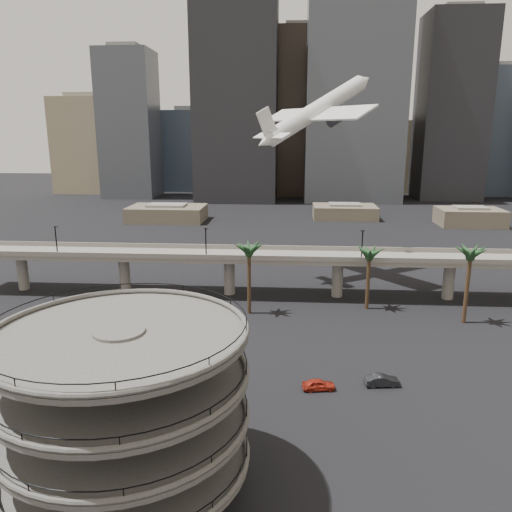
# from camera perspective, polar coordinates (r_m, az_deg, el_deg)

# --- Properties ---
(ground) EXTENTS (700.00, 700.00, 0.00)m
(ground) POSITION_cam_1_polar(r_m,az_deg,el_deg) (53.66, 1.87, -23.41)
(ground) COLOR black
(ground) RESTS_ON ground
(parking_ramp) EXTENTS (22.20, 22.20, 17.35)m
(parking_ramp) POSITION_cam_1_polar(r_m,az_deg,el_deg) (47.07, -14.86, -15.43)
(parking_ramp) COLOR #4E4C49
(parking_ramp) RESTS_ON ground
(overpass) EXTENTS (130.00, 9.30, 14.70)m
(overpass) POSITION_cam_1_polar(r_m,az_deg,el_deg) (100.81, 3.13, -0.50)
(overpass) COLOR slate
(overpass) RESTS_ON ground
(palm_trees) EXTENTS (42.40, 10.40, 14.00)m
(palm_trees) POSITION_cam_1_polar(r_m,az_deg,el_deg) (90.65, 11.94, 0.21)
(palm_trees) COLOR #462D1E
(palm_trees) RESTS_ON ground
(low_buildings) EXTENTS (135.00, 27.50, 6.80)m
(low_buildings) POSITION_cam_1_polar(r_m,az_deg,el_deg) (187.34, 5.70, 4.83)
(low_buildings) COLOR brown
(low_buildings) RESTS_ON ground
(skyline) EXTENTS (269.00, 86.00, 112.03)m
(skyline) POSITION_cam_1_polar(r_m,az_deg,el_deg) (260.17, 7.35, 15.76)
(skyline) COLOR #817659
(skyline) RESTS_ON ground
(airborne_jet) EXTENTS (27.93, 27.53, 18.19)m
(airborne_jet) POSITION_cam_1_polar(r_m,az_deg,el_deg) (114.54, 7.00, 16.18)
(airborne_jet) COLOR silver
(airborne_jet) RESTS_ON ground
(car_a) EXTENTS (4.48, 2.32, 1.46)m
(car_a) POSITION_cam_1_polar(r_m,az_deg,el_deg) (67.28, 7.17, -14.38)
(car_a) COLOR #AA2818
(car_a) RESTS_ON ground
(car_b) EXTENTS (4.78, 2.17, 1.52)m
(car_b) POSITION_cam_1_polar(r_m,az_deg,el_deg) (69.70, 14.22, -13.63)
(car_b) COLOR black
(car_b) RESTS_ON ground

